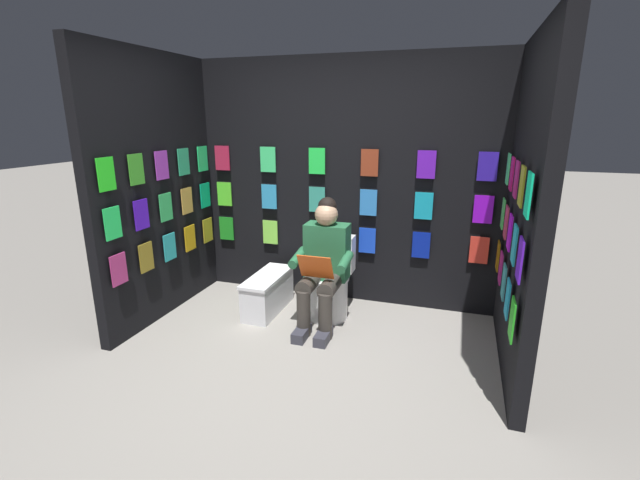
# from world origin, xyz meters

# --- Properties ---
(ground_plane) EXTENTS (30.00, 30.00, 0.00)m
(ground_plane) POSITION_xyz_m (0.00, 0.00, 0.00)
(ground_plane) COLOR gray
(display_wall_back) EXTENTS (3.18, 0.14, 2.47)m
(display_wall_back) POSITION_xyz_m (0.00, -1.74, 1.23)
(display_wall_back) COLOR black
(display_wall_back) RESTS_ON ground
(display_wall_left) EXTENTS (0.14, 1.70, 2.47)m
(display_wall_left) POSITION_xyz_m (-1.59, -0.85, 1.23)
(display_wall_left) COLOR black
(display_wall_left) RESTS_ON ground
(display_wall_right) EXTENTS (0.14, 1.70, 2.47)m
(display_wall_right) POSITION_xyz_m (1.59, -0.85, 1.23)
(display_wall_right) COLOR black
(display_wall_right) RESTS_ON ground
(toilet) EXTENTS (0.41, 0.56, 0.77)m
(toilet) POSITION_xyz_m (0.00, -1.25, 0.33)
(toilet) COLOR white
(toilet) RESTS_ON ground
(person_reading) EXTENTS (0.53, 0.68, 1.19)m
(person_reading) POSITION_xyz_m (0.00, -1.03, 0.60)
(person_reading) COLOR #286B42
(person_reading) RESTS_ON ground
(comic_longbox_near) EXTENTS (0.28, 0.74, 0.38)m
(comic_longbox_near) POSITION_xyz_m (0.62, -1.15, 0.19)
(comic_longbox_near) COLOR silver
(comic_longbox_near) RESTS_ON ground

